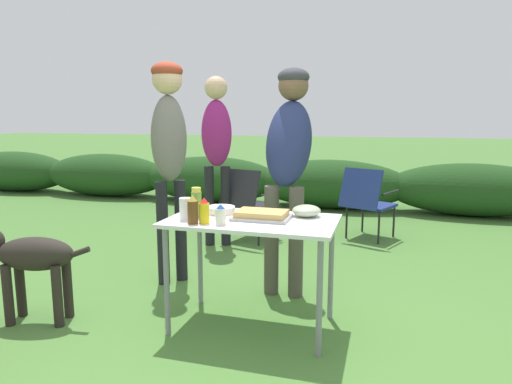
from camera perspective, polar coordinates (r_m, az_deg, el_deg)
ground_plane at (r=3.22m, az=-0.49°, el=-16.35°), size 60.00×60.00×0.00m
shrub_hedge at (r=7.13m, az=9.35°, el=1.00°), size 14.40×0.90×0.75m
folding_table at (r=2.99m, az=-0.51°, el=-4.85°), size 1.10×0.64×0.74m
food_tray at (r=2.97m, az=0.72°, el=-2.92°), size 0.37×0.25×0.06m
plate_stack at (r=3.15m, az=-4.48°, el=-2.26°), size 0.20×0.20×0.05m
mixing_bowl at (r=3.07m, az=6.32°, el=-2.34°), size 0.19×0.19×0.08m
paper_cup_stack at (r=2.98m, az=-8.79°, el=-2.11°), size 0.08×0.08×0.14m
mustard_bottle at (r=2.86m, az=-6.49°, el=-2.39°), size 0.06×0.06×0.17m
mayo_bottle at (r=2.82m, az=-4.46°, el=-2.89°), size 0.06×0.06×0.13m
beer_bottle at (r=2.86m, az=-7.92°, el=-2.24°), size 0.06×0.06×0.18m
relish_jar at (r=3.03m, az=-7.45°, el=-1.37°), size 0.07×0.07×0.20m
standing_person_in_gray_fleece at (r=3.60m, az=4.11°, el=5.20°), size 0.37×0.52×1.78m
standing_person_in_dark_puffer at (r=4.91m, az=-4.94°, el=6.24°), size 0.37×0.31×1.82m
standing_person_in_red_jacket at (r=3.82m, az=-10.81°, el=6.34°), size 0.36×0.37×1.83m
dog at (r=3.49m, az=-26.54°, el=-7.42°), size 0.82×0.35×0.65m
camp_chair_green_behind_table at (r=5.11m, az=-1.03°, el=-1.11°), size 0.61×0.70×0.83m
camp_chair_near_hedge at (r=5.34m, az=13.70°, el=-0.93°), size 0.66×0.73×0.83m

